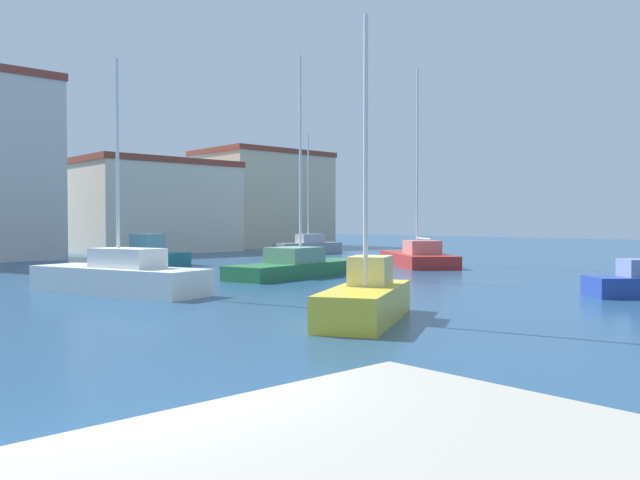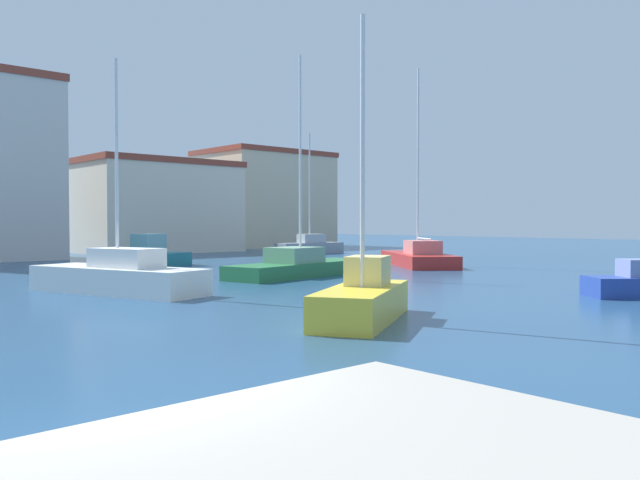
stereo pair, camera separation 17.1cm
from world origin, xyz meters
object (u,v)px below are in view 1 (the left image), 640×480
at_px(sailboat_white_near_pier, 120,276).
at_px(sailboat_grey_distant_east, 308,246).
at_px(sailboat_red_behind_lamppost, 418,257).
at_px(sailboat_green_mid_harbor, 299,265).
at_px(motorboat_teal_inner_mooring, 148,257).
at_px(sailboat_yellow_center_channel, 366,298).

distance_m(sailboat_white_near_pier, sailboat_grey_distant_east, 29.40).
bearing_deg(sailboat_white_near_pier, sailboat_red_behind_lamppost, 6.57).
distance_m(sailboat_green_mid_harbor, motorboat_teal_inner_mooring, 10.60).
relative_size(sailboat_green_mid_harbor, sailboat_grey_distant_east, 1.08).
distance_m(sailboat_green_mid_harbor, sailboat_grey_distant_east, 21.35).
xyz_separation_m(sailboat_green_mid_harbor, sailboat_yellow_center_channel, (-7.73, -11.64, 0.08)).
height_order(sailboat_green_mid_harbor, sailboat_yellow_center_channel, sailboat_green_mid_harbor).
relative_size(sailboat_green_mid_harbor, sailboat_yellow_center_channel, 1.33).
bearing_deg(sailboat_green_mid_harbor, sailboat_red_behind_lamppost, 5.64).
xyz_separation_m(sailboat_green_mid_harbor, sailboat_white_near_pier, (-9.54, -1.27, 0.10)).
bearing_deg(sailboat_yellow_center_channel, sailboat_green_mid_harbor, 56.41).
bearing_deg(sailboat_yellow_center_channel, sailboat_grey_distant_east, 50.92).
xyz_separation_m(sailboat_yellow_center_channel, motorboat_teal_inner_mooring, (5.33, 21.96, -0.01)).
xyz_separation_m(sailboat_red_behind_lamppost, sailboat_white_near_pier, (-19.57, -2.26, 0.09)).
bearing_deg(sailboat_white_near_pier, motorboat_teal_inner_mooring, 58.34).
xyz_separation_m(sailboat_grey_distant_east, sailboat_yellow_center_channel, (-22.20, -27.33, -0.05)).
height_order(sailboat_red_behind_lamppost, sailboat_grey_distant_east, sailboat_red_behind_lamppost).
bearing_deg(sailboat_green_mid_harbor, motorboat_teal_inner_mooring, 103.06).
height_order(sailboat_red_behind_lamppost, sailboat_white_near_pier, sailboat_red_behind_lamppost).
relative_size(sailboat_red_behind_lamppost, sailboat_yellow_center_channel, 1.47).
bearing_deg(sailboat_red_behind_lamppost, sailboat_green_mid_harbor, -174.36).
height_order(sailboat_green_mid_harbor, sailboat_white_near_pier, sailboat_green_mid_harbor).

